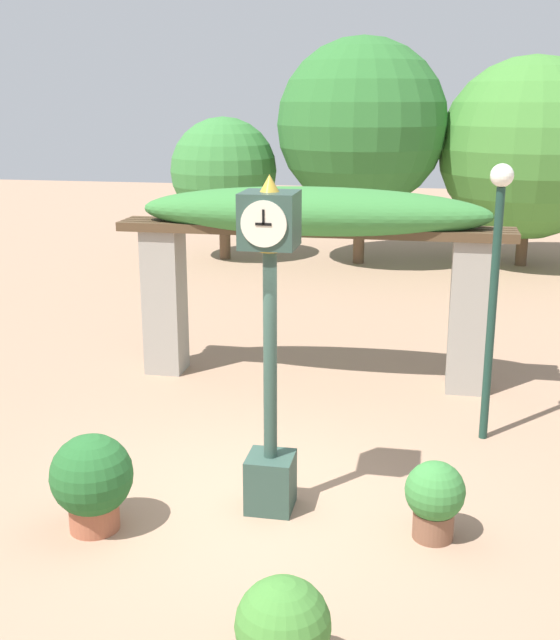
% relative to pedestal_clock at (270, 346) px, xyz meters
% --- Properties ---
extents(ground_plane, '(60.00, 60.00, 0.00)m').
position_rel_pedestal_clock_xyz_m(ground_plane, '(-0.18, 0.08, -1.72)').
color(ground_plane, '#9E7A60').
extents(pedestal_clock, '(0.51, 0.56, 3.35)m').
position_rel_pedestal_clock_xyz_m(pedestal_clock, '(0.00, 0.00, 0.00)').
color(pedestal_clock, '#2D473D').
rests_on(pedestal_clock, ground).
extents(pergola, '(5.57, 1.14, 2.82)m').
position_rel_pedestal_clock_xyz_m(pergola, '(-0.18, 3.86, 0.42)').
color(pergola, gray).
rests_on(pergola, ground).
extents(potted_plant_near_left, '(0.57, 0.57, 0.77)m').
position_rel_pedestal_clock_xyz_m(potted_plant_near_left, '(1.62, -0.27, -1.30)').
color(potted_plant_near_left, brown).
rests_on(potted_plant_near_left, ground).
extents(potted_plant_near_right, '(0.68, 0.68, 0.81)m').
position_rel_pedestal_clock_xyz_m(potted_plant_near_right, '(0.59, -2.45, -1.29)').
color(potted_plant_near_right, '#9E563D').
rests_on(potted_plant_near_right, ground).
extents(potted_plant_far_left, '(0.79, 0.79, 0.96)m').
position_rel_pedestal_clock_xyz_m(potted_plant_far_left, '(-1.58, -0.72, -1.21)').
color(potted_plant_far_left, '#9E563D').
rests_on(potted_plant_far_left, ground).
extents(lamp_post, '(0.26, 0.26, 3.31)m').
position_rel_pedestal_clock_xyz_m(lamp_post, '(2.20, 2.19, 0.42)').
color(lamp_post, '#19382D').
rests_on(lamp_post, ground).
extents(tree_line, '(10.86, 4.66, 5.41)m').
position_rel_pedestal_clock_xyz_m(tree_line, '(1.18, 12.78, 1.26)').
color(tree_line, brown).
rests_on(tree_line, ground).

